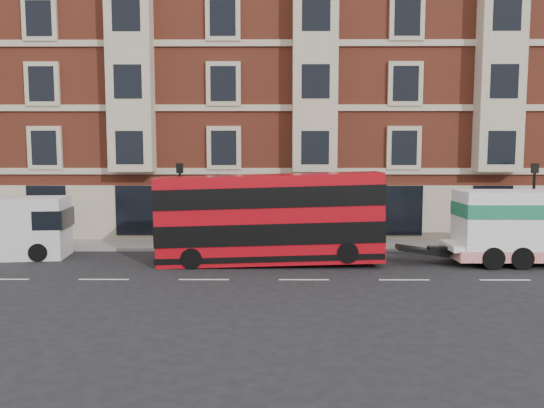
{
  "coord_description": "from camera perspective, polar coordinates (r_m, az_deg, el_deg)",
  "views": [
    {
      "loc": [
        -1.15,
        -20.7,
        5.08
      ],
      "look_at": [
        -1.3,
        4.0,
        2.64
      ],
      "focal_mm": 35.0,
      "sensor_mm": 36.0,
      "label": 1
    }
  ],
  "objects": [
    {
      "name": "sidewalk",
      "position": [
        28.67,
        2.64,
        -4.42
      ],
      "size": [
        90.0,
        3.0,
        0.15
      ],
      "primitive_type": "cube",
      "color": "slate",
      "rests_on": "ground"
    },
    {
      "name": "tow_truck",
      "position": [
        26.65,
        26.64,
        -2.09
      ],
      "size": [
        8.03,
        2.37,
        3.35
      ],
      "color": "white",
      "rests_on": "ground"
    },
    {
      "name": "box_van",
      "position": [
        28.41,
        -26.71,
        -2.35
      ],
      "size": [
        5.81,
        2.88,
        2.91
      ],
      "rotation": [
        0.0,
        0.0,
        0.11
      ],
      "color": "silver",
      "rests_on": "ground"
    },
    {
      "name": "pedestrian",
      "position": [
        30.07,
        -25.12,
        -2.63
      ],
      "size": [
        0.68,
        0.48,
        1.78
      ],
      "primitive_type": "imported",
      "rotation": [
        0.0,
        0.0,
        0.08
      ],
      "color": "#1D1831",
      "rests_on": "sidewalk"
    },
    {
      "name": "lamp_post_east",
      "position": [
        30.04,
        26.3,
        0.46
      ],
      "size": [
        0.35,
        0.15,
        4.35
      ],
      "color": "black",
      "rests_on": "sidewalk"
    },
    {
      "name": "double_decker_bus",
      "position": [
        23.85,
        -0.26,
        -1.42
      ],
      "size": [
        10.03,
        2.3,
        4.06
      ],
      "color": "#A70912",
      "rests_on": "ground"
    },
    {
      "name": "lamp_post_west",
      "position": [
        27.44,
        -9.84,
        0.53
      ],
      "size": [
        0.35,
        0.15,
        4.35
      ],
      "color": "black",
      "rests_on": "sidewalk"
    },
    {
      "name": "ground",
      "position": [
        21.35,
        3.45,
        -8.14
      ],
      "size": [
        120.0,
        120.0,
        0.0
      ],
      "primitive_type": "plane",
      "color": "black",
      "rests_on": "ground"
    },
    {
      "name": "victorian_terrace",
      "position": [
        36.09,
        3.04,
        13.57
      ],
      "size": [
        45.0,
        12.0,
        20.4
      ],
      "color": "brown",
      "rests_on": "ground"
    }
  ]
}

